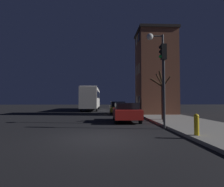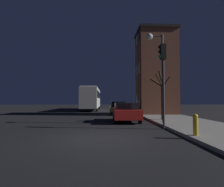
{
  "view_description": "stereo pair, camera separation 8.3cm",
  "coord_description": "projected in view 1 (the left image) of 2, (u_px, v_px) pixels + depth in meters",
  "views": [
    {
      "loc": [
        0.24,
        -7.64,
        1.62
      ],
      "look_at": [
        0.95,
        11.37,
        2.37
      ],
      "focal_mm": 28.0,
      "sensor_mm": 36.0,
      "label": 1
    },
    {
      "loc": [
        0.32,
        -7.64,
        1.62
      ],
      "look_at": [
        0.95,
        11.37,
        2.37
      ],
      "focal_mm": 28.0,
      "sensor_mm": 36.0,
      "label": 2
    }
  ],
  "objects": [
    {
      "name": "bus",
      "position": [
        91.0,
        97.0,
        29.42
      ],
      "size": [
        2.45,
        11.82,
        3.64
      ],
      "color": "beige",
      "rests_on": "ground"
    },
    {
      "name": "bare_tree",
      "position": [
        162.0,
        96.0,
        13.54
      ],
      "size": [
        1.42,
        1.05,
        3.73
      ],
      "color": "#382819",
      "rests_on": "sidewalk"
    },
    {
      "name": "streetlamp",
      "position": [
        157.0,
        59.0,
        12.06
      ],
      "size": [
        1.19,
        0.45,
        6.12
      ],
      "color": "#38383A",
      "rests_on": "sidewalk"
    },
    {
      "name": "ground_plane",
      "position": [
        100.0,
        138.0,
        7.55
      ],
      "size": [
        120.0,
        120.0,
        0.0
      ],
      "primitive_type": "plane",
      "color": "black"
    },
    {
      "name": "brick_building",
      "position": [
        156.0,
        72.0,
        20.04
      ],
      "size": [
        4.31,
        3.91,
        9.5
      ],
      "color": "brown",
      "rests_on": "sidewalk"
    },
    {
      "name": "car_mid_lane",
      "position": [
        117.0,
        107.0,
        20.88
      ],
      "size": [
        1.78,
        4.59,
        1.48
      ],
      "color": "olive",
      "rests_on": "ground"
    },
    {
      "name": "car_near_lane",
      "position": [
        126.0,
        112.0,
        13.34
      ],
      "size": [
        1.89,
        3.84,
        1.44
      ],
      "color": "#B21E19",
      "rests_on": "ground"
    },
    {
      "name": "fire_hydrant",
      "position": [
        196.0,
        124.0,
        7.41
      ],
      "size": [
        0.21,
        0.21,
        0.91
      ],
      "color": "gold",
      "rests_on": "sidewalk"
    },
    {
      "name": "traffic_light",
      "position": [
        163.0,
        68.0,
        9.99
      ],
      "size": [
        0.43,
        0.24,
        4.87
      ],
      "color": "#38383A",
      "rests_on": "ground"
    }
  ]
}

